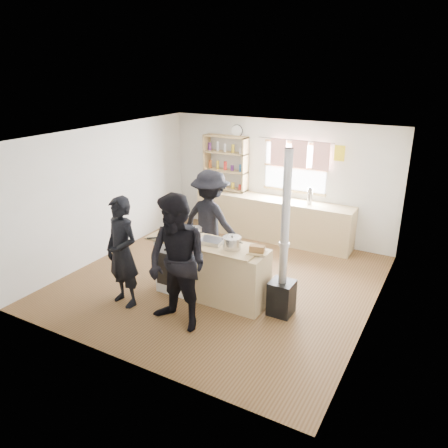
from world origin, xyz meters
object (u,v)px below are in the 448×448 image
at_px(skillet_greens, 168,237).
at_px(roast_tray, 212,241).
at_px(thermos, 310,196).
at_px(person_near_left, 122,252).
at_px(stockpot_counter, 232,243).
at_px(stockpot_stove, 195,233).
at_px(person_near_right, 177,264).
at_px(person_far, 211,221).
at_px(bread_board, 257,250).
at_px(flue_heater, 283,275).
at_px(cooking_island, 212,270).

xyz_separation_m(skillet_greens, roast_tray, (0.70, 0.17, 0.01)).
relative_size(thermos, person_near_left, 0.19).
bearing_deg(thermos, stockpot_counter, -95.43).
bearing_deg(stockpot_stove, person_near_right, -69.73).
xyz_separation_m(stockpot_stove, person_near_left, (-0.72, -0.90, -0.15)).
distance_m(stockpot_stove, person_far, 0.86).
bearing_deg(person_near_right, person_far, 116.07).
xyz_separation_m(thermos, person_near_right, (-0.62, -3.71, -0.09)).
height_order(roast_tray, bread_board, bread_board).
xyz_separation_m(person_near_left, person_far, (0.53, 1.74, 0.05)).
distance_m(stockpot_counter, person_near_left, 1.67).
xyz_separation_m(thermos, flue_heater, (0.53, -2.70, -0.42)).
height_order(thermos, cooking_island, thermos).
distance_m(bread_board, flue_heater, 0.52).
height_order(thermos, person_near_left, person_near_left).
xyz_separation_m(stockpot_stove, flue_heater, (1.53, -0.01, -0.37)).
bearing_deg(cooking_island, roast_tray, 114.79).
relative_size(stockpot_counter, person_far, 0.15).
bearing_deg(bread_board, person_far, 145.62).
xyz_separation_m(thermos, stockpot_counter, (-0.27, -2.79, -0.04)).
height_order(bread_board, person_far, person_far).
height_order(cooking_island, roast_tray, roast_tray).
bearing_deg(person_near_right, flue_heater, 50.03).
height_order(roast_tray, stockpot_stove, stockpot_stove).
xyz_separation_m(stockpot_counter, person_near_left, (-1.46, -0.80, -0.16)).
distance_m(thermos, bread_board, 2.77).
relative_size(flue_heater, person_near_right, 1.28).
bearing_deg(thermos, flue_heater, -78.93).
bearing_deg(flue_heater, person_near_left, -158.41).
distance_m(stockpot_counter, person_far, 1.32).
distance_m(skillet_greens, roast_tray, 0.72).
bearing_deg(stockpot_counter, stockpot_stove, 172.13).
relative_size(skillet_greens, person_near_right, 0.23).
bearing_deg(person_far, stockpot_stove, 110.91).
height_order(stockpot_counter, bread_board, stockpot_counter).
bearing_deg(person_far, thermos, -115.08).
bearing_deg(person_near_right, thermos, 89.37).
bearing_deg(person_far, person_near_left, 80.80).
bearing_deg(flue_heater, cooking_island, -176.73).
height_order(thermos, stockpot_counter, thermos).
bearing_deg(bread_board, stockpot_stove, 176.10).
relative_size(stockpot_stove, flue_heater, 0.09).
bearing_deg(stockpot_stove, thermos, 69.64).
bearing_deg(skillet_greens, person_far, 82.10).
relative_size(bread_board, person_near_left, 0.18).
bearing_deg(stockpot_counter, flue_heater, 6.38).
bearing_deg(person_near_left, stockpot_stove, 62.33).
relative_size(flue_heater, person_near_left, 1.44).
bearing_deg(thermos, person_near_left, -115.59).
bearing_deg(person_far, skillet_greens, 89.77).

